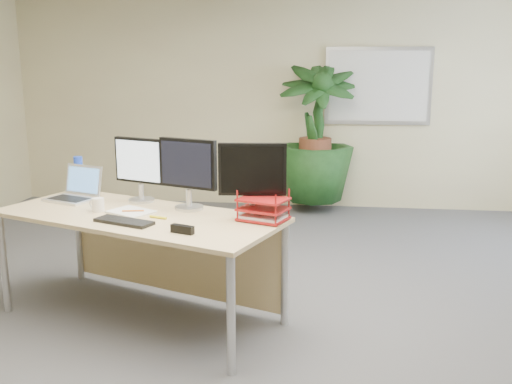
# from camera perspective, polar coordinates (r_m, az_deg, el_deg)

# --- Properties ---
(floor) EXTENTS (8.00, 8.00, 0.00)m
(floor) POSITION_cam_1_polar(r_m,az_deg,el_deg) (3.84, -2.88, -15.55)
(floor) COLOR #4E4E53
(floor) RESTS_ON ground
(back_wall) EXTENTS (7.00, 0.04, 2.70)m
(back_wall) POSITION_cam_1_polar(r_m,az_deg,el_deg) (7.37, 2.56, 9.03)
(back_wall) COLOR #C9B98E
(back_wall) RESTS_ON floor
(whiteboard) EXTENTS (1.30, 0.04, 0.95)m
(whiteboard) POSITION_cam_1_polar(r_m,az_deg,el_deg) (7.32, 12.11, 10.31)
(whiteboard) COLOR silver
(whiteboard) RESTS_ON back_wall
(desk) EXTENTS (2.20, 1.50, 0.78)m
(desk) POSITION_cam_1_polar(r_m,az_deg,el_deg) (4.23, -10.64, -4.03)
(desk) COLOR #D8BB7F
(desk) RESTS_ON floor
(floor_plant) EXTENTS (0.89, 0.89, 1.50)m
(floor_plant) POSITION_cam_1_polar(r_m,az_deg,el_deg) (7.11, 5.91, 3.97)
(floor_plant) COLOR #143814
(floor_plant) RESTS_ON floor
(monitor_left) EXTENTS (0.43, 0.20, 0.49)m
(monitor_left) POSITION_cam_1_polar(r_m,az_deg,el_deg) (4.41, -11.54, 2.62)
(monitor_left) COLOR #BCBCC1
(monitor_left) RESTS_ON desk
(monitor_right) EXTENTS (0.45, 0.21, 0.51)m
(monitor_right) POSITION_cam_1_polar(r_m,az_deg,el_deg) (4.12, -6.82, 2.28)
(monitor_right) COLOR #BCBCC1
(monitor_right) RESTS_ON desk
(monitor_dark) EXTENTS (0.46, 0.21, 0.51)m
(monitor_dark) POSITION_cam_1_polar(r_m,az_deg,el_deg) (3.86, -0.37, 1.69)
(monitor_dark) COLOR #BCBCC1
(monitor_dark) RESTS_ON desk
(laptop) EXTENTS (0.44, 0.41, 0.25)m
(laptop) POSITION_cam_1_polar(r_m,az_deg,el_deg) (4.66, -17.59, 0.06)
(laptop) COLOR silver
(laptop) RESTS_ON desk
(keyboard) EXTENTS (0.44, 0.27, 0.02)m
(keyboard) POSITION_cam_1_polar(r_m,az_deg,el_deg) (3.88, -13.06, -2.89)
(keyboard) COLOR black
(keyboard) RESTS_ON desk
(coffee_mug) EXTENTS (0.13, 0.09, 0.10)m
(coffee_mug) POSITION_cam_1_polar(r_m,az_deg,el_deg) (4.23, -15.55, -1.24)
(coffee_mug) COLOR white
(coffee_mug) RESTS_ON desk
(spiral_notebook) EXTENTS (0.37, 0.34, 0.01)m
(spiral_notebook) POSITION_cam_1_polar(r_m,az_deg,el_deg) (4.15, -12.39, -1.95)
(spiral_notebook) COLOR white
(spiral_notebook) RESTS_ON desk
(orange_pen) EXTENTS (0.15, 0.04, 0.01)m
(orange_pen) POSITION_cam_1_polar(r_m,az_deg,el_deg) (4.12, -12.20, -1.84)
(orange_pen) COLOR orange
(orange_pen) RESTS_ON spiral_notebook
(yellow_highlighter) EXTENTS (0.13, 0.06, 0.02)m
(yellow_highlighter) POSITION_cam_1_polar(r_m,az_deg,el_deg) (3.95, -9.76, -2.51)
(yellow_highlighter) COLOR yellow
(yellow_highlighter) RESTS_ON desk
(water_bottle) EXTENTS (0.08, 0.08, 0.30)m
(water_bottle) POSITION_cam_1_polar(r_m,az_deg,el_deg) (4.88, -17.28, 1.58)
(water_bottle) COLOR silver
(water_bottle) RESTS_ON desk
(letter_tray) EXTENTS (0.37, 0.33, 0.15)m
(letter_tray) POSITION_cam_1_polar(r_m,az_deg,el_deg) (3.84, 0.73, -1.89)
(letter_tray) COLOR maroon
(letter_tray) RESTS_ON desk
(stapler) EXTENTS (0.16, 0.09, 0.05)m
(stapler) POSITION_cam_1_polar(r_m,az_deg,el_deg) (3.59, -7.37, -3.71)
(stapler) COLOR black
(stapler) RESTS_ON desk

